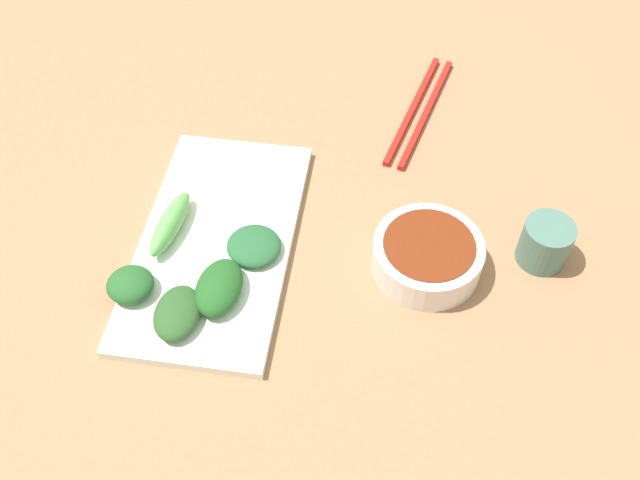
{
  "coord_description": "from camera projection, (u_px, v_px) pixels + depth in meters",
  "views": [
    {
      "loc": [
        -0.1,
        0.5,
        0.67
      ],
      "look_at": [
        -0.03,
        0.02,
        0.05
      ],
      "focal_mm": 39.46,
      "sensor_mm": 36.0,
      "label": 1
    }
  ],
  "objects": [
    {
      "name": "broccoli_leafy_0",
      "position": [
        130.0,
        285.0,
        0.76
      ],
      "size": [
        0.06,
        0.05,
        0.02
      ],
      "primitive_type": "ellipsoid",
      "rotation": [
        0.0,
        0.0,
        0.08
      ],
      "color": "#225726",
      "rests_on": "serving_plate"
    },
    {
      "name": "serving_plate",
      "position": [
        217.0,
        242.0,
        0.82
      ],
      "size": [
        0.17,
        0.33,
        0.01
      ],
      "primitive_type": "cube",
      "color": "white",
      "rests_on": "tabletop"
    },
    {
      "name": "broccoli_leafy_2",
      "position": [
        177.0,
        313.0,
        0.74
      ],
      "size": [
        0.05,
        0.07,
        0.02
      ],
      "primitive_type": "ellipsoid",
      "rotation": [
        0.0,
        0.0,
        0.03
      ],
      "color": "#295023",
      "rests_on": "serving_plate"
    },
    {
      "name": "tea_cup",
      "position": [
        545.0,
        243.0,
        0.79
      ],
      "size": [
        0.06,
        0.06,
        0.05
      ],
      "primitive_type": "cylinder",
      "color": "#4A7063",
      "rests_on": "tabletop"
    },
    {
      "name": "broccoli_leafy_1",
      "position": [
        254.0,
        246.0,
        0.8
      ],
      "size": [
        0.08,
        0.08,
        0.02
      ],
      "primitive_type": "ellipsoid",
      "rotation": [
        0.0,
        0.0,
        -0.26
      ],
      "color": "#245A31",
      "rests_on": "serving_plate"
    },
    {
      "name": "tabletop",
      "position": [
        301.0,
        248.0,
        0.83
      ],
      "size": [
        2.1,
        2.1,
        0.02
      ],
      "primitive_type": "cube",
      "color": "#9C6F4C",
      "rests_on": "ground"
    },
    {
      "name": "chopsticks",
      "position": [
        419.0,
        111.0,
        0.96
      ],
      "size": [
        0.08,
        0.23,
        0.01
      ],
      "rotation": [
        0.0,
        0.0,
        -0.24
      ],
      "color": "#B41C14",
      "rests_on": "tabletop"
    },
    {
      "name": "broccoli_leafy_3",
      "position": [
        219.0,
        287.0,
        0.76
      ],
      "size": [
        0.05,
        0.08,
        0.03
      ],
      "primitive_type": "ellipsoid",
      "rotation": [
        0.0,
        0.0,
        -0.07
      ],
      "color": "#1F541F",
      "rests_on": "serving_plate"
    },
    {
      "name": "sauce_bowl",
      "position": [
        427.0,
        255.0,
        0.79
      ],
      "size": [
        0.12,
        0.12,
        0.04
      ],
      "color": "silver",
      "rests_on": "tabletop"
    },
    {
      "name": "broccoli_stalk_4",
      "position": [
        170.0,
        224.0,
        0.81
      ],
      "size": [
        0.04,
        0.1,
        0.03
      ],
      "primitive_type": "ellipsoid",
      "rotation": [
        0.0,
        0.0,
        -0.14
      ],
      "color": "#5FAD52",
      "rests_on": "serving_plate"
    }
  ]
}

